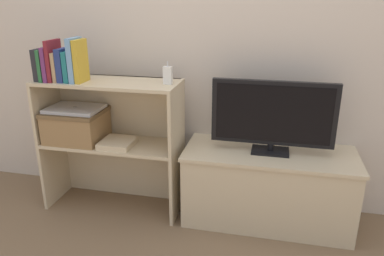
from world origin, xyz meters
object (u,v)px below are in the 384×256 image
object	(u,v)px
laptop	(75,109)
book_teal	(70,66)
tv_stand	(267,186)
book_forest	(46,65)
tv	(273,115)
book_maroon	(54,61)
baby_monitor	(168,75)
book_tan	(59,67)
book_skyblue	(75,60)
book_plum	(50,64)
book_navy	(64,65)
magazine_stack	(118,143)
storage_basket_left	(76,124)
book_mustard	(81,61)
book_charcoal	(41,64)

from	to	relation	value
laptop	book_teal	bearing A→B (deg)	-59.13
tv_stand	book_forest	distance (m)	1.55
tv	laptop	distance (m)	1.23
tv	book_maroon	world-z (taller)	book_maroon
book_maroon	book_teal	distance (m)	0.11
book_forest	baby_monitor	world-z (taller)	book_forest
book_tan	book_skyblue	size ratio (longest dim) A/B	0.67
book_plum	book_teal	world-z (taller)	book_plum
book_navy	magazine_stack	distance (m)	0.57
book_tan	laptop	bearing A→B (deg)	46.53
magazine_stack	book_teal	bearing A→B (deg)	-177.75
book_tan	laptop	distance (m)	0.28
storage_basket_left	book_maroon	bearing A→B (deg)	-147.27
book_mustard	magazine_stack	xyz separation A→B (m)	(0.19, 0.01, -0.51)
book_teal	book_skyblue	distance (m)	0.05
tv	baby_monitor	bearing A→B (deg)	-176.19
book_maroon	book_tan	world-z (taller)	book_maroon
book_charcoal	baby_monitor	xyz separation A→B (m)	(0.78, 0.06, -0.04)
tv_stand	storage_basket_left	bearing A→B (deg)	-177.32
book_maroon	book_teal	world-z (taller)	book_maroon
book_teal	baby_monitor	xyz separation A→B (m)	(0.59, 0.06, -0.04)
book_tan	book_navy	size ratio (longest dim) A/B	0.88
book_skyblue	magazine_stack	world-z (taller)	book_skyblue
book_charcoal	book_mustard	bearing A→B (deg)	0.00
book_plum	book_navy	distance (m)	0.09
book_navy	book_mustard	world-z (taller)	book_mustard
book_plum	book_navy	size ratio (longest dim) A/B	1.04
book_skyblue	baby_monitor	world-z (taller)	book_skyblue
book_forest	book_navy	world-z (taller)	book_navy
book_skyblue	storage_basket_left	distance (m)	0.43
book_forest	book_plum	world-z (taller)	book_plum
book_navy	storage_basket_left	bearing A→B (deg)	77.19
tv_stand	book_navy	bearing A→B (deg)	-175.16
tv	laptop	world-z (taller)	tv
book_plum	book_teal	size ratio (longest dim) A/B	1.12
baby_monitor	storage_basket_left	world-z (taller)	baby_monitor
book_forest	book_plum	xyz separation A→B (m)	(0.03, 0.00, 0.01)
book_plum	book_maroon	world-z (taller)	book_maroon
tv_stand	book_maroon	xyz separation A→B (m)	(-1.30, -0.11, 0.75)
tv_stand	book_navy	distance (m)	1.44
book_skyblue	book_teal	bearing A→B (deg)	180.00
book_navy	magazine_stack	bearing A→B (deg)	1.96
book_maroon	tv_stand	bearing A→B (deg)	4.61
book_maroon	laptop	size ratio (longest dim) A/B	0.73
book_mustard	book_teal	bearing A→B (deg)	180.00
book_plum	book_mustard	bearing A→B (deg)	0.00
magazine_stack	laptop	bearing A→B (deg)	172.78
book_navy	magazine_stack	size ratio (longest dim) A/B	0.94
book_forest	book_tan	bearing A→B (deg)	0.00
book_plum	storage_basket_left	xyz separation A→B (m)	(0.10, 0.05, -0.39)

